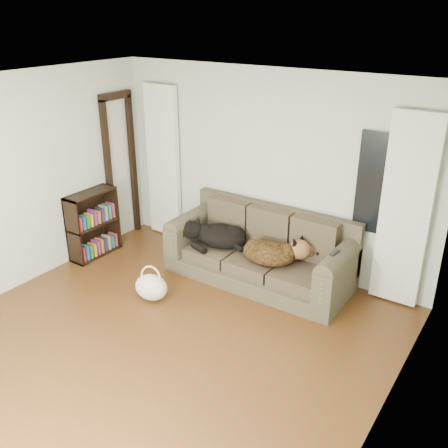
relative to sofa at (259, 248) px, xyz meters
The scene contains 14 objects.
floor 2.04m from the sofa, 95.74° to the right, with size 5.00×5.00×0.00m, color #462C12.
ceiling 2.93m from the sofa, 95.74° to the right, with size 5.00×5.00×0.00m, color white.
wall_back 1.02m from the sofa, 110.73° to the left, with size 4.50×0.04×2.60m, color #B2B8AF.
wall_right 2.97m from the sofa, 43.91° to the right, with size 0.04×5.00×2.60m, color #B2B8AF.
curtain_left 2.07m from the sofa, 166.81° to the left, with size 0.55×0.08×2.25m, color white.
curtain_right 1.80m from the sofa, 15.53° to the left, with size 0.55×0.08×2.25m, color white.
window_pane 1.65m from the sofa, 21.58° to the left, with size 0.50×0.03×1.20m, color black.
door_casing 2.47m from the sofa, behind, with size 0.07×0.60×2.10m, color black.
sofa is the anchor object (origin of this frame).
dog_black_lab 0.59m from the sofa, behind, with size 0.70×0.49×0.30m, color black.
dog_shepherd 0.26m from the sofa, 19.21° to the right, with size 0.69×0.49×0.30m, color black.
tv_remote 1.09m from the sofa, ahead, with size 0.05×0.18×0.02m, color black.
tote_bag 1.42m from the sofa, 126.92° to the right, with size 0.42×0.33×0.31m, color beige.
bookshelf 2.38m from the sofa, 164.06° to the right, with size 0.28×0.75×0.94m, color black.
Camera 1 is at (2.97, -2.97, 3.24)m, focal length 40.00 mm.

